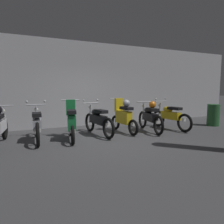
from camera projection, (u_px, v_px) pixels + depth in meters
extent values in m
plane|color=#424244|center=(108.00, 141.00, 5.88)|extent=(80.00, 80.00, 0.00)
cube|color=#ADADB2|center=(81.00, 84.00, 8.26)|extent=(16.00, 0.30, 3.38)
torus|color=black|center=(5.00, 128.00, 6.03)|extent=(0.16, 0.66, 0.65)
cube|color=silver|center=(0.00, 126.00, 5.40)|extent=(0.30, 0.85, 0.28)
ellipsoid|color=silver|center=(0.00, 117.00, 5.52)|extent=(0.30, 0.46, 0.22)
cylinder|color=#B7BABF|center=(3.00, 106.00, 5.86)|extent=(0.56, 0.09, 0.04)
cylinder|color=#B7BABF|center=(4.00, 118.00, 5.95)|extent=(0.07, 0.16, 0.65)
sphere|color=silver|center=(3.00, 111.00, 5.92)|extent=(0.12, 0.12, 0.12)
torus|color=black|center=(37.00, 126.00, 6.42)|extent=(0.12, 0.65, 0.65)
torus|color=black|center=(38.00, 135.00, 5.22)|extent=(0.12, 0.65, 0.65)
cube|color=#9EA0A8|center=(37.00, 123.00, 5.80)|extent=(0.26, 0.84, 0.28)
ellipsoid|color=#9EA0A8|center=(37.00, 115.00, 5.92)|extent=(0.28, 0.45, 0.22)
cube|color=black|center=(37.00, 115.00, 5.60)|extent=(0.27, 0.53, 0.10)
cylinder|color=#B7BABF|center=(36.00, 105.00, 6.25)|extent=(0.56, 0.07, 0.04)
sphere|color=#B7BABF|center=(27.00, 102.00, 6.14)|extent=(0.07, 0.07, 0.07)
sphere|color=#B7BABF|center=(45.00, 101.00, 6.33)|extent=(0.07, 0.07, 0.07)
cylinder|color=#B7BABF|center=(37.00, 116.00, 6.34)|extent=(0.06, 0.16, 0.65)
sphere|color=silver|center=(36.00, 109.00, 6.31)|extent=(0.12, 0.12, 0.12)
cube|color=white|center=(37.00, 131.00, 5.23)|extent=(0.16, 0.02, 0.10)
torus|color=black|center=(71.00, 127.00, 6.53)|extent=(0.18, 0.54, 0.53)
torus|color=black|center=(73.00, 135.00, 5.43)|extent=(0.18, 0.54, 0.53)
cube|color=#197238|center=(71.00, 122.00, 5.95)|extent=(0.35, 0.76, 0.44)
cube|color=#197238|center=(71.00, 107.00, 6.24)|extent=(0.30, 0.17, 0.48)
cube|color=black|center=(72.00, 112.00, 5.76)|extent=(0.33, 0.55, 0.10)
cylinder|color=#B7BABF|center=(70.00, 100.00, 6.35)|extent=(0.56, 0.14, 0.04)
cylinder|color=#B7BABF|center=(71.00, 115.00, 6.44)|extent=(0.08, 0.16, 0.85)
sphere|color=silver|center=(70.00, 105.00, 6.41)|extent=(0.12, 0.12, 0.12)
cube|color=white|center=(73.00, 131.00, 5.44)|extent=(0.16, 0.04, 0.10)
torus|color=black|center=(90.00, 122.00, 7.15)|extent=(0.17, 0.66, 0.65)
torus|color=black|center=(108.00, 128.00, 6.05)|extent=(0.17, 0.66, 0.65)
cube|color=black|center=(98.00, 119.00, 6.58)|extent=(0.33, 0.85, 0.28)
ellipsoid|color=black|center=(96.00, 112.00, 6.69)|extent=(0.32, 0.47, 0.22)
cube|color=black|center=(101.00, 111.00, 6.40)|extent=(0.31, 0.55, 0.10)
cylinder|color=#B7BABF|center=(91.00, 103.00, 6.99)|extent=(0.56, 0.11, 0.04)
sphere|color=#B7BABF|center=(84.00, 100.00, 6.84)|extent=(0.07, 0.07, 0.07)
sphere|color=#B7BABF|center=(97.00, 100.00, 7.11)|extent=(0.07, 0.07, 0.07)
cylinder|color=#B7BABF|center=(90.00, 114.00, 7.07)|extent=(0.08, 0.17, 0.65)
sphere|color=silver|center=(90.00, 107.00, 7.05)|extent=(0.12, 0.12, 0.12)
cube|color=white|center=(108.00, 125.00, 6.06)|extent=(0.16, 0.03, 0.10)
torus|color=black|center=(116.00, 122.00, 7.50)|extent=(0.13, 0.54, 0.53)
torus|color=black|center=(133.00, 128.00, 6.50)|extent=(0.13, 0.54, 0.53)
cube|color=gold|center=(124.00, 117.00, 6.97)|extent=(0.28, 0.75, 0.44)
cube|color=gold|center=(119.00, 105.00, 7.23)|extent=(0.29, 0.14, 0.48)
cube|color=black|center=(126.00, 108.00, 6.79)|extent=(0.28, 0.54, 0.10)
cylinder|color=#B7BABF|center=(117.00, 99.00, 7.32)|extent=(0.56, 0.08, 0.04)
cylinder|color=#B7BABF|center=(116.00, 111.00, 7.41)|extent=(0.07, 0.15, 0.85)
sphere|color=silver|center=(116.00, 103.00, 7.38)|extent=(0.12, 0.12, 0.12)
cube|color=white|center=(133.00, 124.00, 6.51)|extent=(0.16, 0.02, 0.10)
sphere|color=#9EA0A8|center=(126.00, 103.00, 6.77)|extent=(0.24, 0.24, 0.24)
torus|color=black|center=(143.00, 120.00, 7.82)|extent=(0.20, 0.66, 0.65)
torus|color=black|center=(158.00, 125.00, 6.57)|extent=(0.20, 0.66, 0.65)
cube|color=black|center=(150.00, 117.00, 7.17)|extent=(0.36, 0.86, 0.28)
ellipsoid|color=black|center=(148.00, 110.00, 7.30)|extent=(0.33, 0.48, 0.22)
cube|color=black|center=(152.00, 110.00, 6.96)|extent=(0.32, 0.55, 0.10)
cylinder|color=#B7BABF|center=(144.00, 102.00, 7.64)|extent=(0.56, 0.13, 0.04)
cylinder|color=#B7BABF|center=(143.00, 111.00, 7.73)|extent=(0.08, 0.17, 0.65)
sphere|color=silver|center=(143.00, 106.00, 7.71)|extent=(0.12, 0.12, 0.12)
cube|color=white|center=(158.00, 122.00, 6.58)|extent=(0.16, 0.04, 0.10)
sphere|color=orange|center=(152.00, 105.00, 6.95)|extent=(0.24, 0.24, 0.24)
torus|color=black|center=(158.00, 118.00, 8.14)|extent=(0.16, 0.66, 0.65)
torus|color=black|center=(185.00, 123.00, 7.03)|extent=(0.16, 0.66, 0.65)
cube|color=gold|center=(171.00, 115.00, 7.56)|extent=(0.31, 0.85, 0.28)
ellipsoid|color=gold|center=(168.00, 109.00, 7.67)|extent=(0.31, 0.47, 0.22)
cube|color=black|center=(175.00, 108.00, 7.38)|extent=(0.30, 0.54, 0.10)
cylinder|color=#B7BABF|center=(161.00, 101.00, 7.98)|extent=(0.56, 0.10, 0.04)
sphere|color=#B7BABF|center=(156.00, 99.00, 7.83)|extent=(0.07, 0.07, 0.07)
sphere|color=#B7BABF|center=(165.00, 99.00, 8.10)|extent=(0.07, 0.07, 0.07)
cylinder|color=#B7BABF|center=(159.00, 111.00, 8.06)|extent=(0.07, 0.16, 0.65)
sphere|color=silver|center=(160.00, 105.00, 8.04)|extent=(0.12, 0.12, 0.12)
cube|color=white|center=(184.00, 120.00, 7.04)|extent=(0.16, 0.03, 0.10)
cylinder|color=#26592D|center=(213.00, 115.00, 8.28)|extent=(0.48, 0.48, 0.88)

